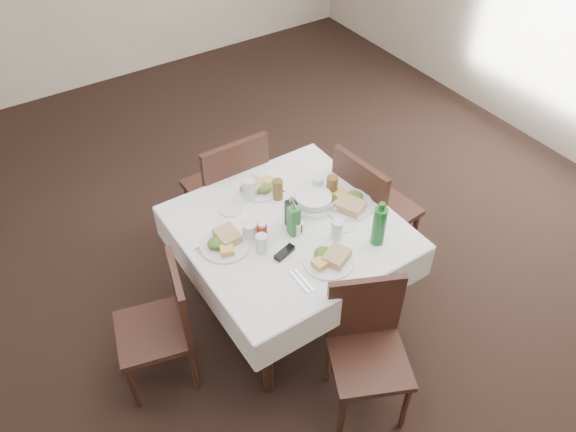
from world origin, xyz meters
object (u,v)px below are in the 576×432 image
object	(u,v)px
water_n	(249,189)
water_e	(318,186)
water_w	(261,244)
chair_north	(230,187)
oil_cruet_green	(294,220)
green_bottle	(379,225)
bread_basket	(314,201)
dining_table	(289,237)
water_s	(337,230)
chair_west	(166,320)
ketchup_bottle	(262,232)
chair_east	(368,206)
chair_south	(366,340)
oil_cruet_dark	(291,213)
coffee_mug	(250,231)

from	to	relation	value
water_n	water_e	xyz separation A→B (m)	(0.37, -0.19, -0.00)
water_n	water_w	bearing A→B (deg)	-111.93
chair_north	oil_cruet_green	distance (m)	0.84
oil_cruet_green	green_bottle	distance (m)	0.47
water_e	water_w	size ratio (longest dim) A/B	1.04
bread_basket	dining_table	bearing A→B (deg)	-163.16
water_s	bread_basket	bearing A→B (deg)	80.94
water_s	dining_table	bearing A→B (deg)	126.86
chair_west	ketchup_bottle	size ratio (longest dim) A/B	6.84
chair_east	water_n	xyz separation A→B (m)	(-0.73, 0.28, 0.28)
chair_south	water_n	distance (m)	1.11
ketchup_bottle	bread_basket	bearing A→B (deg)	10.94
water_w	oil_cruet_green	bearing A→B (deg)	5.92
green_bottle	water_e	bearing A→B (deg)	94.43
chair_west	chair_south	bearing A→B (deg)	-40.27
dining_table	oil_cruet_dark	xyz separation A→B (m)	(0.01, -0.00, 0.19)
chair_south	dining_table	bearing A→B (deg)	91.66
water_w	bread_basket	world-z (taller)	water_w
chair_south	water_s	distance (m)	0.62
oil_cruet_green	ketchup_bottle	world-z (taller)	oil_cruet_green
chair_north	coffee_mug	world-z (taller)	chair_north
bread_basket	oil_cruet_dark	distance (m)	0.23
water_n	water_e	world-z (taller)	water_n
water_e	oil_cruet_green	world-z (taller)	oil_cruet_green
water_w	oil_cruet_dark	world-z (taller)	oil_cruet_dark
water_n	oil_cruet_dark	size ratio (longest dim) A/B	0.59
coffee_mug	ketchup_bottle	bearing A→B (deg)	-51.93
water_e	water_s	bearing A→B (deg)	-109.25
chair_north	ketchup_bottle	bearing A→B (deg)	-103.37
water_e	water_w	bearing A→B (deg)	-156.46
chair_east	green_bottle	bearing A→B (deg)	-126.33
bread_basket	oil_cruet_green	xyz separation A→B (m)	(-0.23, -0.13, 0.07)
chair_west	oil_cruet_dark	world-z (taller)	oil_cruet_dark
water_s	water_w	bearing A→B (deg)	161.23
water_n	water_s	bearing A→B (deg)	-67.21
chair_west	coffee_mug	xyz separation A→B (m)	(0.59, 0.06, 0.33)
water_s	green_bottle	world-z (taller)	green_bottle
chair_south	bread_basket	bearing A→B (deg)	75.95
oil_cruet_dark	ketchup_bottle	size ratio (longest dim) A/B	1.85
dining_table	water_s	distance (m)	0.32
bread_basket	oil_cruet_dark	world-z (taller)	oil_cruet_dark
water_s	ketchup_bottle	world-z (taller)	water_s
water_n	oil_cruet_dark	bearing A→B (deg)	-76.96
water_n	oil_cruet_green	bearing A→B (deg)	-82.34
chair_east	oil_cruet_dark	distance (m)	0.72
chair_north	water_w	xyz separation A→B (m)	(-0.22, -0.81, 0.26)
chair_east	ketchup_bottle	xyz separation A→B (m)	(-0.85, -0.07, 0.27)
chair_east	ketchup_bottle	world-z (taller)	chair_east
water_n	oil_cruet_green	size ratio (longest dim) A/B	0.55
green_bottle	bread_basket	bearing A→B (deg)	105.65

